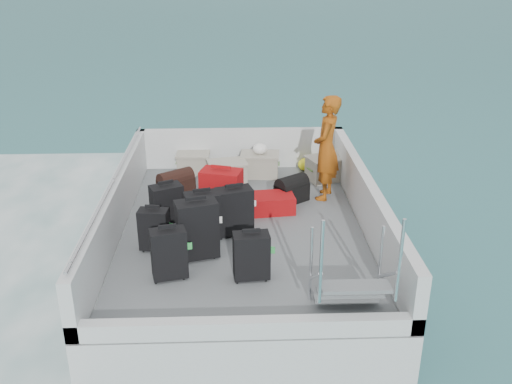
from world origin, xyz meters
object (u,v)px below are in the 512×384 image
crate_2 (260,165)px  suitcase_3 (197,230)px  passenger (326,148)px  crate_3 (327,169)px  suitcase_0 (169,255)px  suitcase_6 (251,257)px  suitcase_4 (203,217)px  crate_0 (193,164)px  crate_1 (228,174)px  suitcase_8 (271,203)px  suitcase_7 (235,212)px  suitcase_2 (167,206)px  suitcase_1 (154,230)px  suitcase_5 (222,196)px

crate_2 → suitcase_3: bearing=-108.0°
passenger → crate_3: bearing=-172.6°
suitcase_0 → suitcase_6: size_ratio=1.09×
suitcase_4 → crate_3: bearing=32.9°
suitcase_3 → crate_0: (-0.25, 2.98, -0.22)m
suitcase_4 → crate_1: 1.99m
crate_2 → passenger: passenger is taller
suitcase_0 → suitcase_4: 1.02m
crate_1 → suitcase_8: bearing=-59.1°
suitcase_0 → suitcase_7: bearing=41.7°
crate_3 → suitcase_6: bearing=-113.8°
suitcase_7 → crate_0: size_ratio=1.25×
suitcase_2 → suitcase_8: bearing=-8.2°
suitcase_1 → suitcase_3: 0.62m
suitcase_1 → crate_0: size_ratio=1.06×
suitcase_8 → crate_1: crate_1 is taller
suitcase_0 → suitcase_3: size_ratio=0.83×
crate_0 → crate_1: 0.81m
crate_1 → passenger: passenger is taller
suitcase_6 → suitcase_7: size_ratio=0.88×
suitcase_1 → crate_2: (1.47, 2.57, -0.10)m
suitcase_2 → crate_0: suitcase_2 is taller
crate_3 → suitcase_2: bearing=-146.1°
suitcase_2 → suitcase_6: size_ratio=1.06×
crate_0 → passenger: 2.50m
crate_2 → passenger: (0.97, -0.95, 0.63)m
suitcase_6 → crate_1: 2.98m
suitcase_1 → suitcase_6: 1.43m
suitcase_1 → crate_2: size_ratio=0.92×
suitcase_4 → suitcase_7: 0.45m
crate_1 → suitcase_4: bearing=-98.9°
crate_3 → crate_0: bearing=169.7°
suitcase_0 → suitcase_2: 1.38m
suitcase_7 → suitcase_0: bearing=-140.5°
suitcase_3 → suitcase_5: size_ratio=1.00×
passenger → suitcase_1: bearing=-37.6°
suitcase_2 → suitcase_8: size_ratio=0.94×
suitcase_5 → crate_3: (1.74, 1.51, -0.20)m
suitcase_2 → suitcase_8: 1.56m
suitcase_4 → suitcase_6: size_ratio=1.15×
suitcase_2 → suitcase_7: 0.97m
suitcase_3 → crate_1: 2.47m
suitcase_1 → suitcase_4: (0.61, 0.26, 0.05)m
suitcase_7 → crate_2: 2.20m
passenger → suitcase_7: bearing=-30.7°
suitcase_0 → suitcase_5: size_ratio=0.83×
suitcase_1 → crate_3: size_ratio=0.91×
suitcase_8 → crate_3: (1.02, 1.23, 0.06)m
suitcase_8 → crate_2: 1.45m
suitcase_3 → suitcase_4: suitcase_3 is taller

